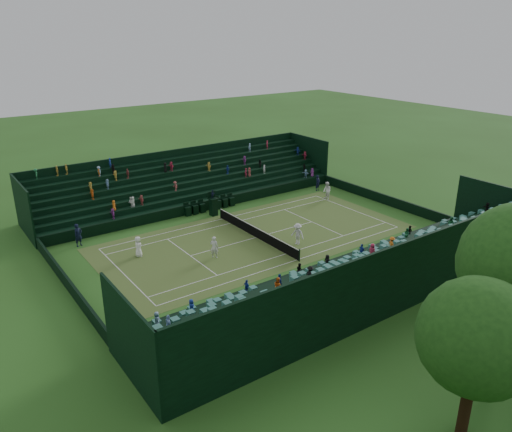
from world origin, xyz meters
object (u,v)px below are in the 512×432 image
Objects in this scene: player_far_east at (298,234)px; player_far_west at (327,191)px; player_near_east at (214,247)px; tennis_net at (256,232)px; player_near_west at (138,247)px; umpire_chair at (213,204)px.

player_far_west is at bearing 107.78° from player_far_east.
player_near_east is at bearing -63.66° from player_far_west.
player_near_east is (1.36, -4.98, 0.38)m from tennis_net.
player_far_west reaches higher than player_near_east.
player_far_east is at bearing -95.67° from player_near_west.
umpire_chair is at bearing -178.95° from tennis_net.
player_far_west is (2.84, 12.19, -0.15)m from umpire_chair.
umpire_chair reaches higher than player_near_east.
player_near_west is 12.95m from player_far_east.
player_far_west is 12.35m from player_far_east.
player_near_east is at bearing -74.72° from tennis_net.
player_near_west is 21.86m from player_far_west.
tennis_net is at bearing -62.68° from player_far_west.
player_far_west is at bearing -115.51° from player_near_east.
tennis_net is at bearing 1.05° from umpire_chair.
umpire_chair is at bearing -94.48° from player_far_west.
player_near_east is (3.69, 4.75, 0.07)m from player_near_west.
umpire_chair is at bearing 174.25° from player_far_east.
tennis_net is 4.56× the size of umpire_chair.
tennis_net is at bearing -164.86° from player_far_east.
umpire_chair is 10.65m from player_near_west.
player_near_east reaches higher than player_near_west.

